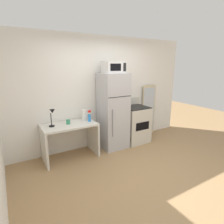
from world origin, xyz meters
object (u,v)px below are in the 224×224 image
object	(u,v)px
desk	(70,135)
coffee_mug	(68,122)
desk_lamp	(52,115)
oven_range	(135,124)
leaning_mirror	(148,110)
paper_towel_roll	(84,115)
refrigerator	(113,111)
microwave	(114,67)
spray_bottle	(89,117)

from	to	relation	value
desk	coffee_mug	distance (m)	0.28
desk_lamp	oven_range	distance (m)	2.12
desk	desk_lamp	size ratio (longest dim) A/B	3.15
leaning_mirror	paper_towel_roll	bearing A→B (deg)	-175.65
desk_lamp	leaning_mirror	distance (m)	2.75
paper_towel_roll	leaning_mirror	size ratio (longest dim) A/B	0.17
coffee_mug	refrigerator	xyz separation A→B (m)	(1.08, -0.01, 0.09)
paper_towel_roll	coffee_mug	xyz separation A→B (m)	(-0.40, -0.09, -0.07)
microwave	oven_range	world-z (taller)	microwave
oven_range	leaning_mirror	size ratio (longest dim) A/B	0.79
desk_lamp	coffee_mug	size ratio (longest dim) A/B	3.72
desk_lamp	paper_towel_roll	xyz separation A→B (m)	(0.71, 0.09, -0.12)
coffee_mug	refrigerator	bearing A→B (deg)	-0.46
desk_lamp	oven_range	size ratio (longest dim) A/B	0.32
oven_range	leaning_mirror	xyz separation A→B (m)	(0.67, 0.26, 0.23)
desk_lamp	paper_towel_roll	bearing A→B (deg)	7.34
microwave	desk_lamp	bearing A→B (deg)	178.93
spray_bottle	microwave	size ratio (longest dim) A/B	0.54
desk_lamp	oven_range	xyz separation A→B (m)	(2.05, -0.01, -0.52)
paper_towel_roll	oven_range	world-z (taller)	oven_range
spray_bottle	leaning_mirror	distance (m)	1.98
desk_lamp	spray_bottle	size ratio (longest dim) A/B	1.42
spray_bottle	oven_range	world-z (taller)	oven_range
spray_bottle	desk_lamp	bearing A→B (deg)	175.77
desk_lamp	microwave	bearing A→B (deg)	-1.07
desk	microwave	xyz separation A→B (m)	(1.07, -0.01, 1.38)
oven_range	microwave	bearing A→B (deg)	-178.65
desk	leaning_mirror	xyz separation A→B (m)	(2.39, 0.26, 0.18)
desk	coffee_mug	bearing A→B (deg)	114.28
spray_bottle	refrigerator	xyz separation A→B (m)	(0.63, 0.05, 0.03)
oven_range	spray_bottle	bearing A→B (deg)	-177.94
desk_lamp	paper_towel_roll	distance (m)	0.73
refrigerator	desk	bearing A→B (deg)	-179.28
microwave	coffee_mug	bearing A→B (deg)	178.42
microwave	oven_range	distance (m)	1.57
desk	oven_range	xyz separation A→B (m)	(1.73, 0.01, -0.05)
desk	refrigerator	bearing A→B (deg)	0.72
coffee_mug	microwave	distance (m)	1.54
paper_towel_roll	desk_lamp	bearing A→B (deg)	-172.66
desk	leaning_mirror	world-z (taller)	leaning_mirror
spray_bottle	paper_towel_roll	bearing A→B (deg)	110.84
desk_lamp	desk	bearing A→B (deg)	-3.29
desk_lamp	paper_towel_roll	world-z (taller)	desk_lamp
refrigerator	coffee_mug	bearing A→B (deg)	179.54
spray_bottle	coffee_mug	size ratio (longest dim) A/B	2.62
refrigerator	leaning_mirror	distance (m)	1.36
refrigerator	oven_range	world-z (taller)	refrigerator
desk	microwave	bearing A→B (deg)	-0.40
refrigerator	oven_range	xyz separation A→B (m)	(0.65, -0.01, -0.42)
refrigerator	leaning_mirror	xyz separation A→B (m)	(1.32, 0.25, -0.18)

